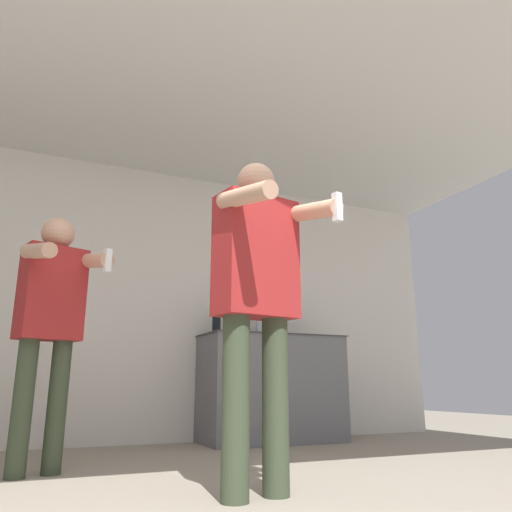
{
  "coord_description": "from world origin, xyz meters",
  "views": [
    {
      "loc": [
        -0.59,
        -1.6,
        0.5
      ],
      "look_at": [
        0.39,
        0.63,
        1.13
      ],
      "focal_mm": 35.0,
      "sensor_mm": 36.0,
      "label": 1
    }
  ],
  "objects_px": {
    "person_woman_foreground": "(258,288)",
    "bottle_green_wine": "(216,323)",
    "bottle_dark_rum": "(242,325)",
    "person_man_side": "(51,312)",
    "bottle_red_label": "(259,325)",
    "bottle_amber_bourbon": "(271,322)",
    "bottle_clear_vodka": "(232,325)"
  },
  "relations": [
    {
      "from": "person_man_side",
      "to": "bottle_amber_bourbon",
      "type": "bearing_deg",
      "value": 28.27
    },
    {
      "from": "bottle_green_wine",
      "to": "bottle_dark_rum",
      "type": "bearing_deg",
      "value": -0.0
    },
    {
      "from": "bottle_green_wine",
      "to": "person_man_side",
      "type": "distance_m",
      "value": 1.79
    },
    {
      "from": "person_woman_foreground",
      "to": "bottle_green_wine",
      "type": "bearing_deg",
      "value": 76.14
    },
    {
      "from": "person_woman_foreground",
      "to": "person_man_side",
      "type": "distance_m",
      "value": 1.38
    },
    {
      "from": "bottle_amber_bourbon",
      "to": "bottle_dark_rum",
      "type": "xyz_separation_m",
      "value": [
        -0.31,
        -0.0,
        -0.05
      ]
    },
    {
      "from": "person_woman_foreground",
      "to": "bottle_amber_bourbon",
      "type": "bearing_deg",
      "value": 62.95
    },
    {
      "from": "bottle_amber_bourbon",
      "to": "person_woman_foreground",
      "type": "relative_size",
      "value": 0.2
    },
    {
      "from": "bottle_amber_bourbon",
      "to": "bottle_clear_vodka",
      "type": "xyz_separation_m",
      "value": [
        -0.4,
        -0.0,
        -0.04
      ]
    },
    {
      "from": "bottle_dark_rum",
      "to": "bottle_green_wine",
      "type": "xyz_separation_m",
      "value": [
        -0.25,
        0.0,
        0.01
      ]
    },
    {
      "from": "bottle_amber_bourbon",
      "to": "bottle_green_wine",
      "type": "bearing_deg",
      "value": 180.0
    },
    {
      "from": "bottle_clear_vodka",
      "to": "person_woman_foreground",
      "type": "height_order",
      "value": "person_woman_foreground"
    },
    {
      "from": "bottle_red_label",
      "to": "bottle_clear_vodka",
      "type": "relative_size",
      "value": 1.09
    },
    {
      "from": "person_woman_foreground",
      "to": "bottle_red_label",
      "type": "bearing_deg",
      "value": 65.66
    },
    {
      "from": "person_woman_foreground",
      "to": "person_man_side",
      "type": "height_order",
      "value": "person_woman_foreground"
    },
    {
      "from": "bottle_green_wine",
      "to": "person_woman_foreground",
      "type": "height_order",
      "value": "person_woman_foreground"
    },
    {
      "from": "person_woman_foreground",
      "to": "person_man_side",
      "type": "relative_size",
      "value": 1.07
    },
    {
      "from": "bottle_green_wine",
      "to": "bottle_clear_vodka",
      "type": "bearing_deg",
      "value": -0.0
    },
    {
      "from": "person_woman_foreground",
      "to": "bottle_dark_rum",
      "type": "bearing_deg",
      "value": 69.93
    },
    {
      "from": "bottle_amber_bourbon",
      "to": "bottle_green_wine",
      "type": "relative_size",
      "value": 1.15
    },
    {
      "from": "bottle_dark_rum",
      "to": "person_man_side",
      "type": "relative_size",
      "value": 0.15
    },
    {
      "from": "bottle_red_label",
      "to": "person_woman_foreground",
      "type": "height_order",
      "value": "person_woman_foreground"
    },
    {
      "from": "bottle_amber_bourbon",
      "to": "bottle_clear_vodka",
      "type": "bearing_deg",
      "value": -180.0
    },
    {
      "from": "bottle_clear_vodka",
      "to": "person_woman_foreground",
      "type": "distance_m",
      "value": 2.21
    },
    {
      "from": "bottle_red_label",
      "to": "person_man_side",
      "type": "relative_size",
      "value": 0.18
    },
    {
      "from": "bottle_red_label",
      "to": "bottle_green_wine",
      "type": "height_order",
      "value": "bottle_green_wine"
    },
    {
      "from": "bottle_amber_bourbon",
      "to": "bottle_dark_rum",
      "type": "distance_m",
      "value": 0.31
    },
    {
      "from": "person_man_side",
      "to": "bottle_red_label",
      "type": "bearing_deg",
      "value": 29.82
    },
    {
      "from": "bottle_amber_bourbon",
      "to": "bottle_dark_rum",
      "type": "relative_size",
      "value": 1.43
    },
    {
      "from": "bottle_red_label",
      "to": "bottle_clear_vodka",
      "type": "xyz_separation_m",
      "value": [
        -0.28,
        0.0,
        -0.01
      ]
    },
    {
      "from": "bottle_amber_bourbon",
      "to": "bottle_red_label",
      "type": "height_order",
      "value": "bottle_amber_bourbon"
    },
    {
      "from": "bottle_green_wine",
      "to": "bottle_clear_vodka",
      "type": "relative_size",
      "value": 1.13
    }
  ]
}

